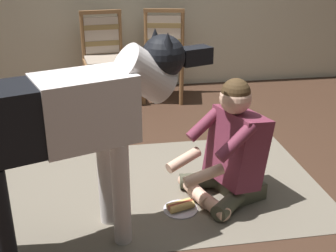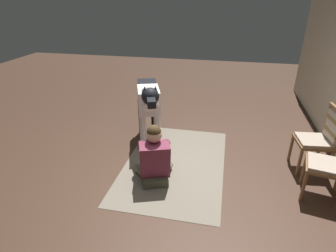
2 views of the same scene
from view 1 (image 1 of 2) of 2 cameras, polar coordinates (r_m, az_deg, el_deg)
ground_plane at (r=3.31m, az=2.50°, el=-7.46°), size 15.24×15.24×0.00m
area_rug at (r=3.27m, az=-1.25°, el=-7.81°), size 2.35×1.49×0.01m
dining_chair_left_of_pair at (r=4.97m, az=-8.31°, el=9.43°), size 0.51×0.51×0.98m
dining_chair_right_of_pair at (r=5.02m, az=-0.57°, el=9.80°), size 0.55×0.55×0.98m
person_sitting_on_floor at (r=3.02m, az=8.09°, el=-3.17°), size 0.71×0.60×0.86m
large_dog at (r=2.41m, az=-11.88°, el=1.07°), size 1.52×0.67×1.21m
hot_dog_on_plate at (r=2.99m, az=1.63°, el=-10.43°), size 0.23×0.23×0.06m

